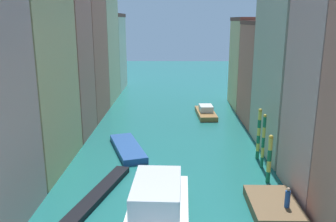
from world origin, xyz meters
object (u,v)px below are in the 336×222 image
motorboat_1 (206,112)px  mooring_pole_1 (263,140)px  motorboat_0 (128,148)px  waterfront_dock (273,206)px  mooring_pole_2 (259,133)px  vaporetto_white (157,215)px  mooring_pole_0 (269,158)px  person_on_dock (288,198)px  gondola_black (96,197)px

motorboat_1 → mooring_pole_1: bearing=-78.6°
motorboat_0 → motorboat_1: 16.81m
waterfront_dock → mooring_pole_2: 10.08m
motorboat_1 → vaporetto_white: bearing=-101.0°
mooring_pole_2 → vaporetto_white: bearing=-125.9°
mooring_pole_0 → person_on_dock: bearing=-91.1°
mooring_pole_0 → mooring_pole_2: bearing=86.6°
mooring_pole_0 → gondola_black: mooring_pole_0 is taller
mooring_pole_0 → motorboat_0: size_ratio=0.50×
mooring_pole_2 → motorboat_0: size_ratio=0.61×
mooring_pole_1 → gondola_black: (-14.02, -6.34, -2.35)m
mooring_pole_1 → mooring_pole_2: size_ratio=1.00×
mooring_pole_1 → motorboat_0: bearing=163.4°
mooring_pole_2 → waterfront_dock: bearing=-96.4°
gondola_black → vaporetto_white: bearing=-41.9°
mooring_pole_0 → motorboat_0: 14.59m
mooring_pole_1 → waterfront_dock: bearing=-97.7°
mooring_pole_0 → motorboat_0: bearing=150.9°
mooring_pole_0 → vaporetto_white: size_ratio=0.36×
mooring_pole_2 → motorboat_1: bearing=103.0°
waterfront_dock → gondola_black: 13.05m
mooring_pole_0 → waterfront_dock: bearing=-99.8°
mooring_pole_1 → motorboat_1: 18.33m
vaporetto_white → gondola_black: size_ratio=1.07×
vaporetto_white → motorboat_0: bearing=104.4°
person_on_dock → mooring_pole_0: bearing=88.9°
mooring_pole_0 → mooring_pole_2: 5.26m
mooring_pole_2 → motorboat_0: mooring_pole_2 is taller
gondola_black → motorboat_0: (1.12, 10.20, 0.10)m
mooring_pole_0 → motorboat_1: mooring_pole_0 is taller
waterfront_dock → person_on_dock: person_on_dock is taller
mooring_pole_2 → mooring_pole_1: bearing=-91.6°
gondola_black → motorboat_0: 10.26m
motorboat_0 → mooring_pole_1: bearing=-16.6°
mooring_pole_0 → mooring_pole_2: size_ratio=0.83×
gondola_black → motorboat_1: 26.35m
person_on_dock → vaporetto_white: 9.07m
waterfront_dock → vaporetto_white: vaporetto_white is taller
mooring_pole_1 → motorboat_1: mooring_pole_1 is taller
mooring_pole_1 → vaporetto_white: 14.14m
gondola_black → motorboat_0: bearing=83.7°
mooring_pole_0 → mooring_pole_1: mooring_pole_1 is taller
person_on_dock → mooring_pole_0: 5.37m
mooring_pole_0 → motorboat_0: mooring_pole_0 is taller
mooring_pole_2 → motorboat_1: 16.37m
mooring_pole_1 → vaporetto_white: size_ratio=0.44×
mooring_pole_2 → vaporetto_white: 15.77m
vaporetto_white → motorboat_0: vaporetto_white is taller
waterfront_dock → motorboat_1: size_ratio=0.75×
waterfront_dock → vaporetto_white: size_ratio=0.44×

